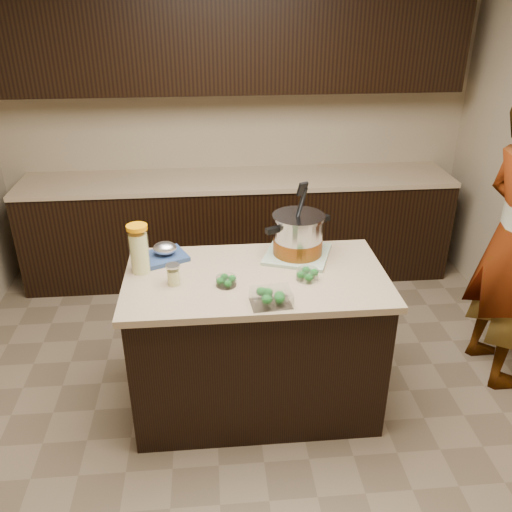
# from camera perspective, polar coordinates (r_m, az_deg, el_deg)

# --- Properties ---
(ground_plane) EXTENTS (4.00, 4.00, 0.00)m
(ground_plane) POSITION_cam_1_polar(r_m,az_deg,el_deg) (3.54, 0.00, -14.91)
(ground_plane) COLOR brown
(ground_plane) RESTS_ON ground
(room_shell) EXTENTS (4.04, 4.04, 2.72)m
(room_shell) POSITION_cam_1_polar(r_m,az_deg,el_deg) (2.72, 0.00, 13.20)
(room_shell) COLOR tan
(room_shell) RESTS_ON ground
(back_cabinets) EXTENTS (3.60, 0.63, 2.33)m
(back_cabinets) POSITION_cam_1_polar(r_m,az_deg,el_deg) (4.60, -1.98, 8.90)
(back_cabinets) COLOR black
(back_cabinets) RESTS_ON ground
(island) EXTENTS (1.46, 0.81, 0.90)m
(island) POSITION_cam_1_polar(r_m,az_deg,el_deg) (3.25, 0.00, -8.95)
(island) COLOR black
(island) RESTS_ON ground
(dish_towel) EXTENTS (0.46, 0.46, 0.02)m
(dish_towel) POSITION_cam_1_polar(r_m,az_deg,el_deg) (3.23, 4.37, 0.20)
(dish_towel) COLOR #527A54
(dish_towel) RESTS_ON island
(stock_pot) EXTENTS (0.41, 0.41, 0.44)m
(stock_pot) POSITION_cam_1_polar(r_m,az_deg,el_deg) (3.18, 4.44, 2.00)
(stock_pot) COLOR #B7B7BC
(stock_pot) RESTS_ON dish_towel
(lemonade_pitcher) EXTENTS (0.14, 0.14, 0.28)m
(lemonade_pitcher) POSITION_cam_1_polar(r_m,az_deg,el_deg) (3.06, -12.19, 0.56)
(lemonade_pitcher) COLOR #D5D382
(lemonade_pitcher) RESTS_ON island
(mason_jar) EXTENTS (0.08, 0.08, 0.12)m
(mason_jar) POSITION_cam_1_polar(r_m,az_deg,el_deg) (2.94, -8.69, -1.98)
(mason_jar) COLOR #D5D382
(mason_jar) RESTS_ON island
(broccoli_tub_left) EXTENTS (0.12, 0.12, 0.05)m
(broccoli_tub_left) POSITION_cam_1_polar(r_m,az_deg,el_deg) (2.91, -3.16, -2.69)
(broccoli_tub_left) COLOR silver
(broccoli_tub_left) RESTS_ON island
(broccoli_tub_right) EXTENTS (0.15, 0.15, 0.06)m
(broccoli_tub_right) POSITION_cam_1_polar(r_m,az_deg,el_deg) (2.97, 5.42, -2.03)
(broccoli_tub_right) COLOR silver
(broccoli_tub_right) RESTS_ON island
(broccoli_tub_rect) EXTENTS (0.22, 0.17, 0.07)m
(broccoli_tub_rect) POSITION_cam_1_polar(r_m,az_deg,el_deg) (2.74, 1.58, -4.46)
(broccoli_tub_rect) COLOR silver
(broccoli_tub_rect) RESTS_ON island
(blue_tray) EXTENTS (0.33, 0.31, 0.10)m
(blue_tray) POSITION_cam_1_polar(r_m,az_deg,el_deg) (3.22, -9.72, 0.24)
(blue_tray) COLOR navy
(blue_tray) RESTS_ON island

